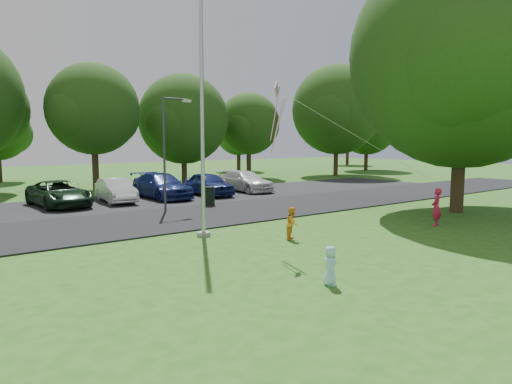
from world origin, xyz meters
TOP-DOWN VIEW (x-y plane):
  - ground at (0.00, 0.00)m, footprint 120.00×120.00m
  - park_road at (0.00, 9.00)m, footprint 60.00×6.00m
  - parking_strip at (0.00, 15.50)m, footprint 42.00×7.00m
  - flagpole at (-3.50, 5.00)m, footprint 0.50×0.50m
  - street_lamp at (-1.87, 11.02)m, footprint 1.58×0.27m
  - trash_can at (0.64, 11.44)m, footprint 0.66×0.66m
  - big_tree at (9.07, 2.35)m, footprint 11.08×10.55m
  - tree_row at (1.59, 24.23)m, footprint 64.35×11.94m
  - horizon_trees at (4.06, 33.88)m, footprint 77.46×7.20m
  - parked_cars at (0.01, 15.64)m, footprint 14.21×5.18m
  - woman at (5.09, 1.05)m, footprint 0.65×0.53m
  - child_yellow at (-1.27, 2.68)m, footprint 0.70×0.66m
  - child_blue at (-3.98, -1.73)m, footprint 0.53×0.56m
  - kite at (-2.15, 2.08)m, footprint 7.78×1.32m

SIDE VIEW (x-z plane):
  - ground at x=0.00m, z-range 0.00..0.00m
  - park_road at x=0.00m, z-range 0.00..0.06m
  - parking_strip at x=0.00m, z-range 0.00..0.06m
  - child_blue at x=-3.98m, z-range 0.00..0.96m
  - trash_can at x=0.64m, z-range 0.00..1.05m
  - child_yellow at x=-1.27m, z-range 0.00..1.15m
  - parked_cars at x=0.01m, z-range 0.02..1.49m
  - woman at x=5.09m, z-range 0.00..1.54m
  - street_lamp at x=-1.87m, z-range 0.57..6.18m
  - flagpole at x=-3.50m, z-range -0.83..9.17m
  - horizon_trees at x=4.06m, z-range 0.79..7.81m
  - kite at x=-2.15m, z-range 2.71..6.29m
  - tree_row at x=1.59m, z-range 0.27..11.15m
  - big_tree at x=9.07m, z-range 0.77..13.46m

